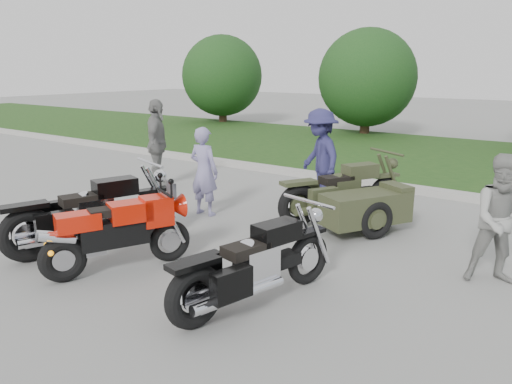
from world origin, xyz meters
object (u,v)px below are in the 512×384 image
Objects in this scene: cruiser_left at (87,216)px; person_back at (157,144)px; cruiser_right at (250,268)px; sportbike_red at (115,231)px; person_grey at (503,220)px; person_denim at (320,157)px; person_stripe at (204,171)px; cruiser_sidecar at (354,202)px.

person_back is at bearing 140.33° from cruiser_left.
sportbike_red is at bearing -159.81° from cruiser_right.
sportbike_red is 1.16× the size of person_grey.
sportbike_red is 1.01× the size of person_denim.
sportbike_red is 4.79m from person_grey.
cruiser_left is at bearing 176.24° from person_back.
cruiser_sidecar is at bearing -164.59° from person_stripe.
cruiser_right is at bearing -35.40° from person_denim.
person_denim is 0.96× the size of person_back.
person_stripe is at bearing 131.35° from sportbike_red.
person_denim reaches higher than sportbike_red.
person_back is at bearing 154.39° from sportbike_red.
cruiser_right is 6.10m from person_back.
person_stripe is at bearing 104.22° from cruiser_left.
person_stripe is 2.47m from person_back.
person_grey is at bearing 56.18° from sportbike_red.
person_denim is (1.31, 1.82, 0.13)m from person_stripe.
cruiser_sidecar reaches higher than cruiser_right.
cruiser_left is 1.07× the size of cruiser_sidecar.
person_stripe is (-2.51, -0.83, 0.34)m from cruiser_sidecar.
person_stripe reaches higher than cruiser_left.
person_back reaches higher than person_denim.
cruiser_sidecar is 2.54m from person_grey.
cruiser_right is 1.24× the size of person_denim.
person_stripe is (-2.80, 2.37, 0.34)m from cruiser_right.
sportbike_red is at bearing -173.80° from person_grey.
person_back is at bearing -131.84° from person_denim.
person_denim reaches higher than cruiser_left.
cruiser_left is at bearing -101.59° from cruiser_sidecar.
cruiser_left is 2.96m from cruiser_right.
cruiser_sidecar is (2.67, 3.16, -0.06)m from cruiser_left.
cruiser_right is 3.69m from person_stripe.
person_back is at bearing 159.50° from cruiser_right.
person_back reaches higher than cruiser_left.
person_stripe reaches higher than sportbike_red.
person_grey is at bearing 61.27° from cruiser_right.
cruiser_left is 1.30× the size of person_back.
cruiser_sidecar is at bearing -4.64° from person_denim.
person_grey is at bearing 7.05° from person_denim.
sportbike_red is 0.81× the size of cruiser_right.
cruiser_left reaches higher than cruiser_right.
person_grey is at bearing 42.34° from cruiser_left.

